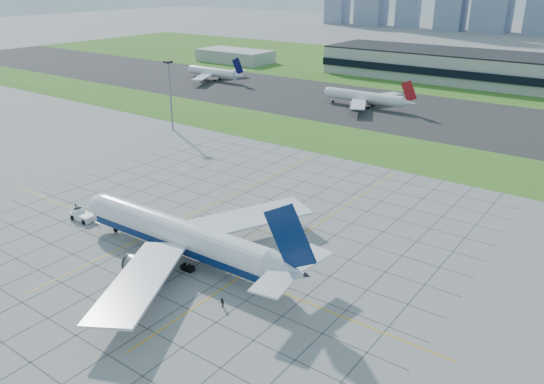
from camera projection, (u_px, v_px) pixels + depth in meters
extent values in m
plane|color=gray|center=(182.00, 246.00, 114.14)|extent=(1400.00, 1400.00, 0.00)
cube|color=#3B7120|center=(370.00, 146.00, 181.45)|extent=(700.00, 35.00, 0.04)
cube|color=#383838|center=(429.00, 114.00, 222.58)|extent=(700.00, 75.00, 0.04)
cube|color=#3B7120|center=(499.00, 77.00, 304.85)|extent=(700.00, 145.00, 0.04)
cube|color=#474744|center=(85.00, 185.00, 147.80)|extent=(0.18, 130.00, 0.02)
cube|color=#474744|center=(103.00, 191.00, 143.43)|extent=(0.18, 130.00, 0.02)
cube|color=#474744|center=(122.00, 198.00, 139.07)|extent=(0.18, 130.00, 0.02)
cube|color=#474744|center=(143.00, 205.00, 134.71)|extent=(0.18, 130.00, 0.02)
cube|color=#474744|center=(165.00, 213.00, 130.34)|extent=(0.18, 130.00, 0.02)
cube|color=#474744|center=(188.00, 221.00, 125.98)|extent=(0.18, 130.00, 0.02)
cube|color=#474744|center=(213.00, 230.00, 121.62)|extent=(0.18, 130.00, 0.02)
cube|color=#474744|center=(240.00, 239.00, 117.25)|extent=(0.18, 130.00, 0.02)
cube|color=#474744|center=(269.00, 249.00, 112.89)|extent=(0.18, 130.00, 0.02)
cube|color=#474744|center=(301.00, 260.00, 108.53)|extent=(0.18, 130.00, 0.02)
cube|color=#474744|center=(335.00, 272.00, 104.16)|extent=(0.18, 130.00, 0.02)
cube|color=#474744|center=(372.00, 285.00, 99.80)|extent=(0.18, 130.00, 0.02)
cube|color=#474744|center=(412.00, 299.00, 95.43)|extent=(0.18, 130.00, 0.02)
cube|color=#474744|center=(2.00, 342.00, 84.22)|extent=(110.00, 0.18, 0.02)
cube|color=#474744|center=(48.00, 318.00, 90.20)|extent=(110.00, 0.18, 0.02)
cube|color=#474744|center=(88.00, 297.00, 96.19)|extent=(110.00, 0.18, 0.02)
cube|color=#474744|center=(123.00, 278.00, 102.17)|extent=(110.00, 0.18, 0.02)
cube|color=#474744|center=(154.00, 261.00, 108.15)|extent=(110.00, 0.18, 0.02)
cube|color=#474744|center=(182.00, 246.00, 114.14)|extent=(110.00, 0.18, 0.02)
cube|color=#474744|center=(207.00, 233.00, 120.12)|extent=(110.00, 0.18, 0.02)
cube|color=#474744|center=(230.00, 221.00, 126.10)|extent=(110.00, 0.18, 0.02)
cube|color=#474744|center=(251.00, 210.00, 132.09)|extent=(110.00, 0.18, 0.02)
cube|color=#474744|center=(270.00, 199.00, 138.07)|extent=(110.00, 0.18, 0.02)
cube|color=#474744|center=(287.00, 190.00, 144.05)|extent=(110.00, 0.18, 0.02)
cube|color=#474744|center=(303.00, 182.00, 150.04)|extent=(110.00, 0.18, 0.02)
cube|color=#474744|center=(318.00, 174.00, 156.02)|extent=(110.00, 0.18, 0.02)
cube|color=#474744|center=(332.00, 166.00, 162.00)|extent=(110.00, 0.18, 0.02)
cube|color=#FAB20D|center=(175.00, 250.00, 112.64)|extent=(120.00, 0.25, 0.03)
cube|color=#FAB20D|center=(210.00, 205.00, 134.55)|extent=(0.25, 100.00, 0.03)
cube|color=#FAB20D|center=(303.00, 235.00, 119.27)|extent=(0.25, 100.00, 0.03)
cube|color=#B7B7B2|center=(235.00, 56.00, 356.96)|extent=(50.00, 25.00, 8.00)
cylinder|color=gray|center=(171.00, 97.00, 196.21)|extent=(0.70, 0.70, 25.00)
cube|color=black|center=(168.00, 62.00, 191.40)|extent=(2.50, 2.50, 0.80)
cylinder|color=white|center=(179.00, 233.00, 107.69)|extent=(45.82, 6.83, 5.96)
cube|color=#071F4F|center=(180.00, 241.00, 108.40)|extent=(45.81, 6.43, 1.59)
ellipsoid|color=white|center=(106.00, 207.00, 119.83)|extent=(9.65, 6.14, 5.96)
cube|color=black|center=(99.00, 203.00, 120.80)|extent=(2.25, 3.22, 0.60)
cone|color=white|center=(287.00, 270.00, 93.59)|extent=(8.06, 5.81, 5.66)
cube|color=#071F4F|center=(290.00, 237.00, 90.80)|extent=(10.84, 0.70, 12.69)
cube|color=white|center=(250.00, 218.00, 116.95)|extent=(19.85, 29.01, 0.96)
cube|color=white|center=(140.00, 280.00, 92.84)|extent=(20.65, 28.85, 0.96)
cylinder|color=slate|center=(213.00, 228.00, 116.73)|extent=(6.53, 3.90, 3.78)
cylinder|color=slate|center=(141.00, 267.00, 100.90)|extent=(6.53, 3.90, 3.78)
cylinder|color=gray|center=(115.00, 227.00, 120.13)|extent=(0.36, 0.36, 2.58)
cylinder|color=black|center=(116.00, 230.00, 120.41)|extent=(1.10, 0.52, 1.09)
cylinder|color=black|center=(209.00, 255.00, 109.32)|extent=(1.31, 1.22, 1.29)
cylinder|color=black|center=(188.00, 268.00, 104.50)|extent=(1.31, 1.22, 1.29)
cube|color=white|center=(83.00, 216.00, 126.09)|extent=(6.45, 3.11, 1.49)
cube|color=white|center=(78.00, 211.00, 126.60)|extent=(1.96, 2.38, 1.17)
cube|color=black|center=(78.00, 210.00, 126.52)|extent=(1.75, 2.16, 0.75)
cube|color=gray|center=(96.00, 222.00, 123.78)|extent=(3.20, 0.25, 0.19)
cylinder|color=black|center=(83.00, 214.00, 128.42)|extent=(1.18, 0.56, 1.17)
cylinder|color=black|center=(73.00, 218.00, 126.32)|extent=(1.18, 0.56, 1.17)
cylinder|color=black|center=(94.00, 218.00, 126.15)|extent=(1.18, 0.56, 1.17)
cylinder|color=black|center=(84.00, 222.00, 124.05)|extent=(1.18, 0.56, 1.17)
imported|color=black|center=(76.00, 207.00, 131.47)|extent=(0.53, 0.70, 1.70)
imported|color=black|center=(222.00, 303.00, 92.68)|extent=(1.17, 1.10, 1.91)
cylinder|color=white|center=(213.00, 72.00, 293.80)|extent=(32.22, 4.80, 4.80)
cube|color=#060841|center=(238.00, 66.00, 282.14)|extent=(7.46, 0.40, 9.15)
cube|color=white|center=(229.00, 71.00, 301.11)|extent=(13.89, 20.66, 0.40)
cube|color=white|center=(203.00, 77.00, 284.65)|extent=(13.89, 20.66, 0.40)
cylinder|color=black|center=(220.00, 79.00, 295.49)|extent=(1.00, 1.00, 1.00)
cylinder|color=black|center=(214.00, 81.00, 292.20)|extent=(1.00, 1.00, 1.00)
cylinder|color=white|center=(365.00, 97.00, 233.61)|extent=(35.97, 4.80, 4.80)
cube|color=#A0121A|center=(409.00, 91.00, 220.82)|extent=(7.46, 0.40, 9.15)
cube|color=white|center=(381.00, 95.00, 240.77)|extent=(13.89, 20.66, 0.40)
cube|color=white|center=(358.00, 104.00, 224.32)|extent=(13.89, 20.66, 0.40)
cylinder|color=black|center=(373.00, 106.00, 235.13)|extent=(1.00, 1.00, 1.00)
cylinder|color=black|center=(368.00, 108.00, 231.84)|extent=(1.00, 1.00, 1.00)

